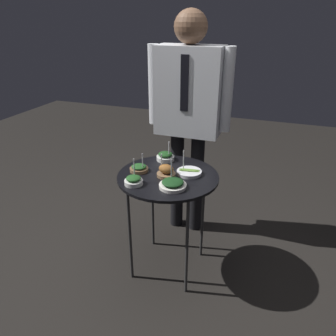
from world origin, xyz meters
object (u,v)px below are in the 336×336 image
(bowl_spinach_mid_left, at_px, (134,181))
(bowl_asparagus_back_right, at_px, (189,172))
(bowl_spinach_far_rim, at_px, (165,156))
(waiter_figure, at_px, (189,102))
(bowl_spinach_front_left, at_px, (173,184))
(serving_cart, at_px, (168,183))
(bowl_spinach_mid_right, at_px, (139,168))
(bowl_roast_near_rim, at_px, (166,171))

(bowl_spinach_mid_left, relative_size, bowl_asparagus_back_right, 0.96)
(bowl_spinach_far_rim, xyz_separation_m, waiter_figure, (0.07, 0.31, 0.32))
(bowl_spinach_mid_left, bearing_deg, bowl_spinach_front_left, 10.04)
(bowl_spinach_far_rim, xyz_separation_m, bowl_asparagus_back_right, (0.22, -0.16, -0.01))
(serving_cart, relative_size, bowl_spinach_far_rim, 5.04)
(bowl_spinach_mid_right, relative_size, bowl_spinach_mid_left, 0.85)
(bowl_spinach_far_rim, height_order, waiter_figure, waiter_figure)
(bowl_spinach_mid_left, height_order, bowl_spinach_front_left, bowl_spinach_front_left)
(bowl_roast_near_rim, relative_size, bowl_spinach_far_rim, 0.99)
(bowl_asparagus_back_right, xyz_separation_m, bowl_spinach_front_left, (-0.04, -0.21, 0.01))
(bowl_spinach_mid_left, bearing_deg, bowl_spinach_far_rim, 82.51)
(bowl_spinach_mid_right, xyz_separation_m, bowl_spinach_far_rim, (0.10, 0.23, 0.01))
(bowl_spinach_mid_right, xyz_separation_m, bowl_asparagus_back_right, (0.32, 0.07, -0.01))
(bowl_spinach_mid_right, xyz_separation_m, bowl_spinach_mid_left, (0.05, -0.18, 0.01))
(bowl_spinach_far_rim, height_order, bowl_spinach_front_left, bowl_spinach_front_left)
(serving_cart, xyz_separation_m, bowl_spinach_mid_right, (-0.20, -0.01, 0.08))
(bowl_spinach_mid_right, xyz_separation_m, bowl_roast_near_rim, (0.19, -0.01, 0.01))
(serving_cart, distance_m, bowl_roast_near_rim, 0.09)
(bowl_spinach_mid_right, distance_m, bowl_asparagus_back_right, 0.33)
(bowl_spinach_far_rim, xyz_separation_m, bowl_spinach_front_left, (0.18, -0.37, -0.00))
(bowl_spinach_mid_left, distance_m, bowl_asparagus_back_right, 0.37)
(bowl_spinach_mid_right, height_order, bowl_spinach_far_rim, bowl_spinach_far_rim)
(bowl_asparagus_back_right, height_order, bowl_spinach_front_left, bowl_spinach_front_left)
(bowl_spinach_front_left, height_order, waiter_figure, waiter_figure)
(bowl_spinach_mid_right, xyz_separation_m, bowl_spinach_front_left, (0.28, -0.14, 0.00))
(bowl_spinach_mid_right, relative_size, bowl_spinach_front_left, 0.80)
(bowl_spinach_mid_right, bearing_deg, serving_cart, 2.02)
(bowl_roast_near_rim, xyz_separation_m, bowl_asparagus_back_right, (0.13, 0.08, -0.02))
(bowl_spinach_mid_left, bearing_deg, bowl_roast_near_rim, 49.61)
(serving_cart, relative_size, waiter_figure, 0.43)
(serving_cart, distance_m, bowl_spinach_far_rim, 0.26)
(serving_cart, relative_size, bowl_spinach_mid_right, 5.61)
(bowl_spinach_far_rim, bearing_deg, bowl_spinach_mid_right, -113.88)
(bowl_spinach_mid_right, height_order, bowl_asparagus_back_right, bowl_asparagus_back_right)
(bowl_spinach_front_left, bearing_deg, bowl_roast_near_rim, 124.61)
(bowl_spinach_mid_left, xyz_separation_m, waiter_figure, (0.12, 0.72, 0.32))
(bowl_roast_near_rim, height_order, bowl_asparagus_back_right, bowl_asparagus_back_right)
(waiter_figure, bearing_deg, bowl_spinach_mid_left, -99.71)
(bowl_spinach_mid_right, bearing_deg, bowl_asparagus_back_right, 12.32)
(serving_cart, bearing_deg, bowl_spinach_front_left, -60.48)
(waiter_figure, bearing_deg, bowl_roast_near_rim, -87.62)
(serving_cart, relative_size, bowl_roast_near_rim, 5.07)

